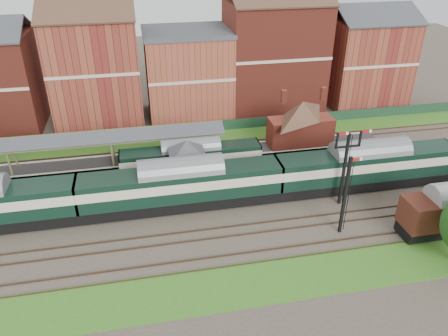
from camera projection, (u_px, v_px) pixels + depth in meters
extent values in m
plane|color=#473D33|center=(221.00, 203.00, 45.57)|extent=(160.00, 160.00, 0.00)
cube|color=#2D6619|center=(199.00, 138.00, 59.23)|extent=(90.00, 4.50, 0.06)
cube|color=#2D6619|center=(250.00, 284.00, 35.30)|extent=(90.00, 5.00, 0.06)
cube|color=#193823|center=(196.00, 127.00, 60.59)|extent=(90.00, 0.12, 1.50)
cube|color=#2D2D2D|center=(165.00, 160.00, 52.79)|extent=(55.00, 3.40, 1.00)
cube|color=#5D7553|center=(188.00, 180.00, 47.24)|extent=(3.40, 3.20, 2.40)
cube|color=brown|center=(188.00, 162.00, 46.16)|extent=(3.60, 3.40, 2.00)
pyramid|color=#383A3F|center=(187.00, 147.00, 45.28)|extent=(5.40, 5.40, 1.60)
cube|color=maroon|center=(260.00, 174.00, 48.68)|extent=(3.00, 2.40, 2.20)
cube|color=#4C3323|center=(262.00, 165.00, 47.41)|extent=(3.20, 1.34, 0.79)
cube|color=#4C3323|center=(259.00, 160.00, 48.52)|extent=(3.20, 1.34, 0.79)
cube|color=maroon|center=(300.00, 131.00, 54.64)|extent=(8.00, 3.00, 3.50)
pyramid|color=#4C3323|center=(302.00, 110.00, 53.25)|extent=(8.10, 8.10, 2.20)
cube|color=maroon|center=(283.00, 108.00, 52.57)|extent=(0.60, 0.60, 1.60)
cube|color=maroon|center=(322.00, 105.00, 53.43)|extent=(0.60, 0.60, 1.60)
cube|color=brown|center=(9.00, 162.00, 47.65)|extent=(0.22, 0.22, 3.40)
cube|color=brown|center=(204.00, 135.00, 53.69)|extent=(0.22, 0.22, 3.40)
cube|color=#383A3F|center=(110.00, 137.00, 48.93)|extent=(26.00, 1.99, 0.90)
cube|color=#383A3F|center=(110.00, 130.00, 50.55)|extent=(26.00, 1.99, 0.90)
cube|color=brown|center=(110.00, 130.00, 49.55)|extent=(26.00, 0.20, 0.20)
cube|color=black|center=(344.00, 170.00, 43.56)|extent=(0.25, 0.25, 8.00)
cube|color=black|center=(348.00, 147.00, 42.29)|extent=(2.60, 0.18, 0.18)
cube|color=#B2140F|center=(343.00, 133.00, 41.47)|extent=(1.10, 0.08, 0.25)
cube|color=#B2140F|center=(367.00, 131.00, 41.88)|extent=(1.10, 0.08, 0.25)
cube|color=black|center=(345.00, 196.00, 39.37)|extent=(0.25, 0.25, 8.00)
cube|color=#B2140F|center=(357.00, 159.00, 37.65)|extent=(1.10, 0.08, 0.25)
cube|color=maroon|center=(96.00, 71.00, 61.00)|extent=(12.00, 10.00, 15.00)
cube|color=#974230|center=(188.00, 76.00, 64.00)|extent=(12.00, 10.00, 12.00)
cube|color=maroon|center=(274.00, 57.00, 65.28)|extent=(14.00, 10.00, 16.00)
cube|color=maroon|center=(365.00, 62.00, 68.62)|extent=(12.00, 10.00, 13.00)
cube|color=black|center=(183.00, 201.00, 44.49)|extent=(20.11, 2.82, 1.23)
cube|color=black|center=(182.00, 184.00, 43.48)|extent=(20.11, 3.13, 2.90)
cube|color=beige|center=(181.00, 181.00, 43.31)|extent=(20.13, 3.17, 1.01)
cube|color=slate|center=(181.00, 169.00, 42.68)|extent=(20.11, 3.13, 0.67)
cube|color=black|center=(364.00, 181.00, 47.98)|extent=(20.11, 2.82, 1.23)
cube|color=black|center=(367.00, 164.00, 46.97)|extent=(20.11, 3.13, 2.90)
cube|color=beige|center=(368.00, 161.00, 46.80)|extent=(20.13, 3.17, 1.01)
cube|color=slate|center=(370.00, 151.00, 46.18)|extent=(20.11, 3.13, 0.67)
cube|color=black|center=(192.00, 170.00, 50.42)|extent=(15.97, 2.24, 0.98)
cube|color=black|center=(191.00, 157.00, 49.62)|extent=(15.97, 2.48, 2.31)
cube|color=beige|center=(191.00, 155.00, 49.48)|extent=(15.99, 2.52, 0.80)
cube|color=slate|center=(191.00, 147.00, 48.99)|extent=(15.97, 2.48, 0.53)
cube|color=black|center=(435.00, 227.00, 40.78)|extent=(6.78, 2.50, 1.02)
cube|color=#401912|center=(439.00, 211.00, 39.86)|extent=(6.78, 2.94, 2.71)
cube|color=gray|center=(443.00, 197.00, 39.13)|extent=(6.78, 2.94, 0.50)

